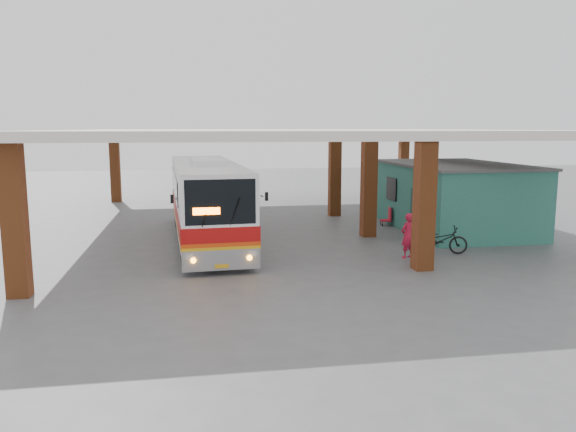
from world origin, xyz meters
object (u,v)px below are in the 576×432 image
(coach_bus, at_px, (206,200))
(pedestrian, at_px, (408,236))
(motorcycle, at_px, (440,240))
(red_chair, at_px, (388,217))

(coach_bus, distance_m, pedestrian, 8.50)
(motorcycle, height_order, red_chair, motorcycle)
(motorcycle, xyz_separation_m, red_chair, (0.16, 6.29, -0.13))
(red_chair, bearing_deg, motorcycle, -84.72)
(pedestrian, bearing_deg, motorcycle, 169.87)
(pedestrian, relative_size, red_chair, 1.86)
(coach_bus, relative_size, red_chair, 13.67)
(coach_bus, xyz_separation_m, pedestrian, (7.18, -4.45, -0.92))
(coach_bus, xyz_separation_m, red_chair, (8.82, 2.27, -1.34))
(coach_bus, bearing_deg, red_chair, 11.40)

